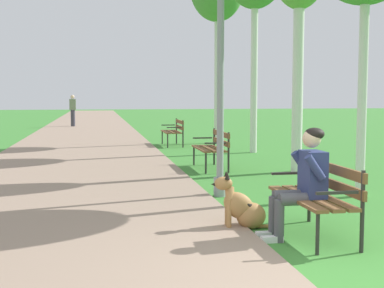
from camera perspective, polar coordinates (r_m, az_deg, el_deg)
ground_plane at (r=4.80m, az=16.12°, el=-14.54°), size 120.00×120.00×0.00m
paved_path at (r=28.09m, az=-11.00°, el=1.83°), size 4.40×60.00×0.04m
park_bench_near at (r=6.28m, az=13.28°, el=-4.98°), size 0.55×1.50×0.85m
park_bench_mid at (r=11.75m, az=2.24°, el=-0.18°), size 0.55×1.50×0.85m
park_bench_far at (r=17.23m, az=-1.93°, el=1.52°), size 0.55×1.50×0.85m
person_seated_on_near_bench at (r=6.12m, az=11.77°, el=-3.63°), size 0.74×0.49×1.25m
dog_shepherd at (r=6.52m, az=5.40°, el=-6.77°), size 0.83×0.31×0.71m
lamp_post_near at (r=8.51m, az=3.06°, el=10.32°), size 0.24×0.24×4.59m
pedestrian_distant at (r=28.22m, az=-12.57°, el=3.48°), size 0.32×0.22×1.65m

